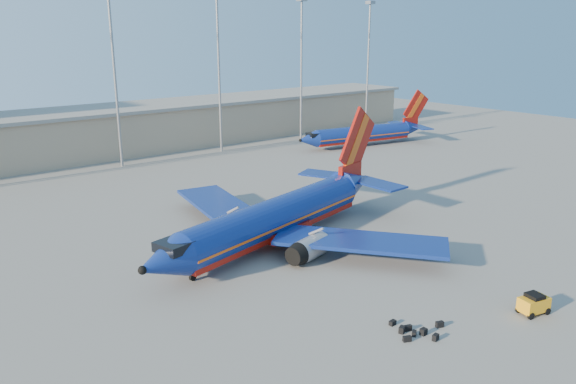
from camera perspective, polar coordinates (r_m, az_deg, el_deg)
name	(u,v)px	position (r m, az deg, el deg)	size (l,w,h in m)	color
ground	(328,232)	(64.72, 4.07, -4.05)	(220.00, 220.00, 0.00)	slate
terminal_building	(167,124)	(115.93, -12.15, 6.80)	(122.00, 16.00, 8.50)	gray
light_mast_row	(169,59)	(101.69, -11.97, 13.08)	(101.60, 1.60, 28.65)	gray
aircraft_main	(280,216)	(60.99, -0.79, -2.50)	(38.07, 36.20, 13.08)	navy
aircraft_second	(365,134)	(114.09, 7.87, 5.90)	(30.97, 12.69, 10.57)	navy
baggage_tug	(534,303)	(50.49, 23.69, -10.33)	(2.71, 2.00, 1.75)	orange
luggage_pile	(416,331)	(45.04, 12.86, -13.56)	(4.33, 3.95, 0.52)	black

